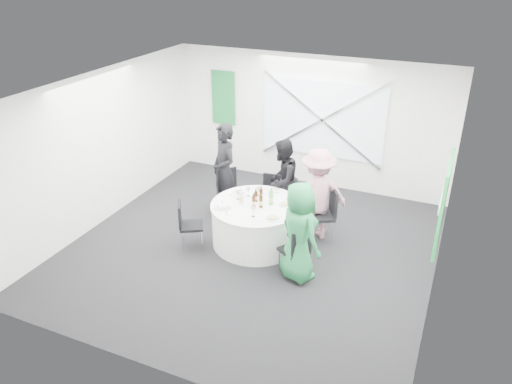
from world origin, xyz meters
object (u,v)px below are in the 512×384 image
at_px(clear_water_bottle, 241,198).
at_px(person_woman_green, 299,232).
at_px(chair_front_right, 297,248).
at_px(person_man_back_left, 224,170).
at_px(chair_front_left, 187,222).
at_px(green_water_bottle, 271,198).
at_px(banquet_table, 256,224).
at_px(chair_back, 271,192).
at_px(person_man_back, 282,180).
at_px(person_woman_pink, 317,195).
at_px(chair_back_right, 326,210).
at_px(chair_back_left, 229,189).

bearing_deg(clear_water_bottle, person_woman_green, -25.23).
height_order(chair_front_right, person_man_back_left, person_man_back_left).
bearing_deg(chair_front_left, green_water_bottle, -90.88).
bearing_deg(chair_front_right, chair_front_left, -57.94).
xyz_separation_m(person_woman_green, clear_water_bottle, (-1.25, 0.59, 0.06)).
bearing_deg(banquet_table, green_water_bottle, 25.15).
relative_size(chair_back, person_man_back, 0.52).
height_order(person_woman_pink, clear_water_bottle, person_woman_pink).
bearing_deg(person_man_back_left, person_woman_green, 2.56).
relative_size(chair_front_left, green_water_bottle, 2.77).
relative_size(chair_front_right, chair_front_left, 1.00).
bearing_deg(person_woman_pink, person_man_back, -62.78).
bearing_deg(person_man_back_left, chair_back_right, 32.96).
xyz_separation_m(person_man_back, clear_water_bottle, (-0.32, -1.12, 0.08)).
bearing_deg(chair_front_right, person_man_back, -118.97).
distance_m(banquet_table, chair_front_right, 1.16).
distance_m(chair_back_left, clear_water_bottle, 1.09).
bearing_deg(green_water_bottle, chair_back, 112.14).
bearing_deg(clear_water_bottle, green_water_bottle, 19.75).
bearing_deg(person_woman_green, chair_back_right, -60.08).
relative_size(banquet_table, chair_back_right, 1.57).
xyz_separation_m(chair_front_right, person_man_back_left, (-1.98, 1.42, 0.41)).
bearing_deg(chair_front_right, person_woman_green, 85.74).
distance_m(banquet_table, chair_back_left, 1.18).
distance_m(chair_front_right, clear_water_bottle, 1.39).
bearing_deg(person_man_back_left, chair_front_left, -52.71).
bearing_deg(person_woman_green, chair_front_left, 31.57).
xyz_separation_m(chair_back_left, chair_front_right, (1.86, -1.38, -0.05)).
distance_m(person_man_back, person_woman_green, 1.94).
height_order(banquet_table, green_water_bottle, green_water_bottle).
bearing_deg(clear_water_bottle, banquet_table, 14.31).
bearing_deg(person_woman_pink, banquet_table, 0.00).
bearing_deg(person_man_back_left, chair_front_right, 2.58).
relative_size(chair_back, green_water_bottle, 2.65).
bearing_deg(person_man_back, person_man_back_left, -72.58).
height_order(person_woman_pink, green_water_bottle, person_woman_pink).
height_order(chair_back_right, clear_water_bottle, clear_water_bottle).
bearing_deg(chair_back_right, chair_front_right, -33.86).
xyz_separation_m(person_man_back, green_water_bottle, (0.16, -0.95, 0.09)).
bearing_deg(clear_water_bottle, person_woman_pink, 31.42).
height_order(banquet_table, person_woman_pink, person_woman_pink).
bearing_deg(chair_back_right, chair_back, -140.48).
distance_m(chair_front_right, person_woman_pink, 1.31).
bearing_deg(green_water_bottle, person_man_back, 99.67).
bearing_deg(chair_front_right, chair_back_right, -151.65).
relative_size(chair_front_left, person_man_back_left, 0.47).
bearing_deg(chair_back_left, chair_back_right, -54.27).
bearing_deg(green_water_bottle, person_woman_green, -44.70).
bearing_deg(chair_back_right, green_water_bottle, -88.90).
distance_m(chair_back_left, green_water_bottle, 1.34).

